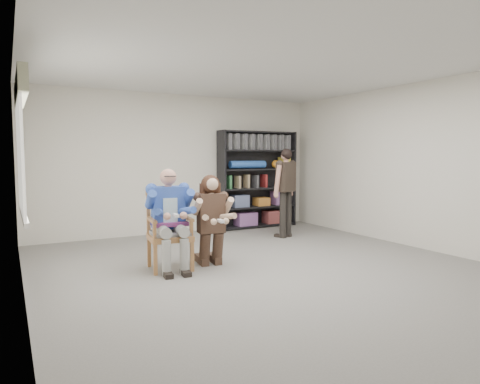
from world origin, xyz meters
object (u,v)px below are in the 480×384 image
standing_man (286,193)px  seated_man (170,219)px  armchair (170,231)px  bookshelf (258,179)px  kneeling_woman (212,221)px

standing_man → seated_man: bearing=-176.0°
armchair → bookshelf: size_ratio=0.51×
kneeling_woman → standing_man: 2.52m
armchair → kneeling_woman: size_ratio=0.84×
armchair → seated_man: seated_man is taller
seated_man → kneeling_woman: 0.60m
standing_man → bookshelf: bearing=64.6°
seated_man → kneeling_woman: bearing=-4.8°
seated_man → armchair: bearing=0.0°
bookshelf → standing_man: size_ratio=1.23×
seated_man → standing_man: 2.97m
kneeling_woman → bookshelf: 3.48m
armchair → standing_man: (2.73, 1.16, 0.31)m
armchair → seated_man: 0.16m
armchair → bookshelf: bearing=47.3°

